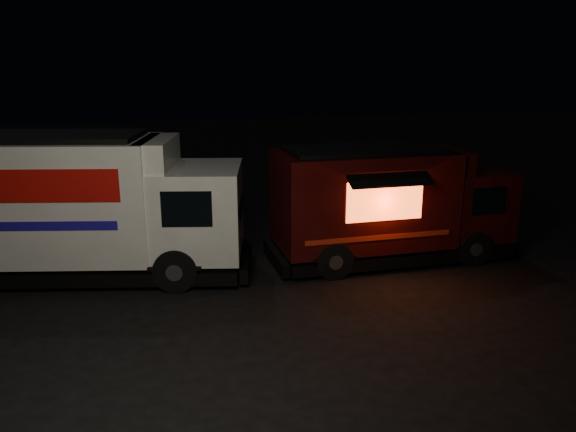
# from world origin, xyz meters

# --- Properties ---
(ground) EXTENTS (80.00, 80.00, 0.00)m
(ground) POSITION_xyz_m (0.00, 0.00, 0.00)
(ground) COLOR black
(ground) RESTS_ON ground
(white_truck) EXTENTS (7.71, 3.78, 3.34)m
(white_truck) POSITION_xyz_m (-4.32, 3.15, 1.67)
(white_truck) COLOR white
(white_truck) RESTS_ON ground
(red_truck) EXTENTS (6.33, 2.57, 2.90)m
(red_truck) POSITION_xyz_m (3.00, 2.77, 1.45)
(red_truck) COLOR #360B09
(red_truck) RESTS_ON ground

